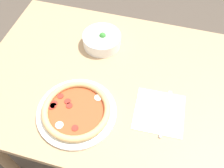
# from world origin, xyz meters

# --- Properties ---
(ground_plane) EXTENTS (8.00, 8.00, 0.00)m
(ground_plane) POSITION_xyz_m (0.00, 0.00, 0.00)
(ground_plane) COLOR #4C4238
(dining_table) EXTENTS (1.10, 0.84, 0.73)m
(dining_table) POSITION_xyz_m (0.00, 0.00, 0.62)
(dining_table) COLOR tan
(dining_table) RESTS_ON ground_plane
(pizza) EXTENTS (0.32, 0.32, 0.04)m
(pizza) POSITION_xyz_m (-0.05, -0.20, 0.75)
(pizza) COLOR white
(pizza) RESTS_ON dining_table
(bowl) EXTENTS (0.18, 0.18, 0.08)m
(bowl) POSITION_xyz_m (-0.06, 0.19, 0.77)
(bowl) COLOR white
(bowl) RESTS_ON dining_table
(napkin) EXTENTS (0.20, 0.20, 0.00)m
(napkin) POSITION_xyz_m (0.27, -0.11, 0.74)
(napkin) COLOR white
(napkin) RESTS_ON dining_table
(fork) EXTENTS (0.02, 0.18, 0.00)m
(fork) POSITION_xyz_m (0.24, -0.11, 0.74)
(fork) COLOR silver
(fork) RESTS_ON napkin
(knife) EXTENTS (0.02, 0.22, 0.01)m
(knife) POSITION_xyz_m (0.29, -0.12, 0.74)
(knife) COLOR silver
(knife) RESTS_ON napkin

